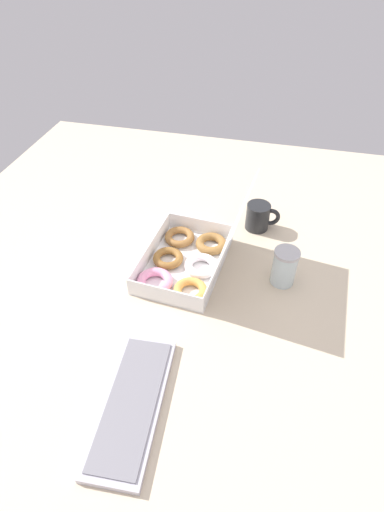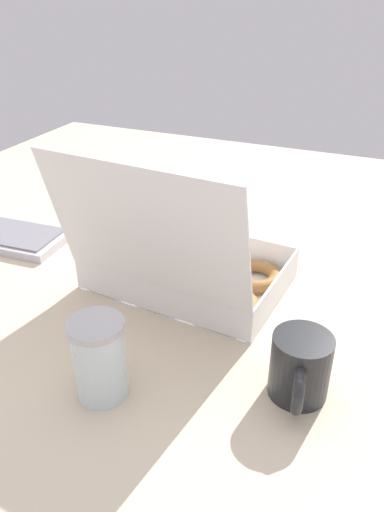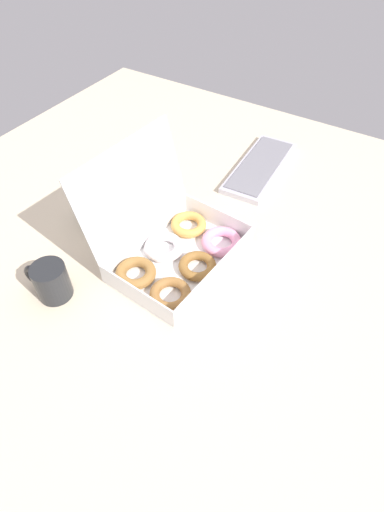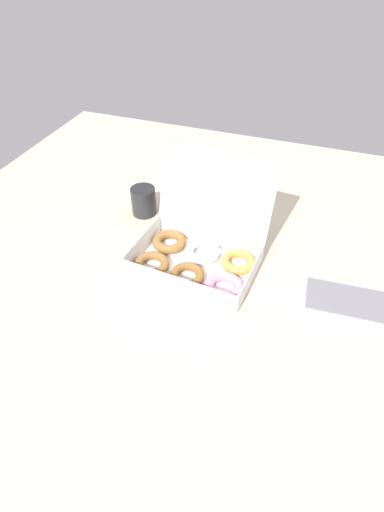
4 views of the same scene
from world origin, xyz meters
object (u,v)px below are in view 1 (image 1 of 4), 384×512
Objects in this scene: keyboard at (131,403)px; coffee_mug at (259,216)px; donut_box at (190,259)px; glass_jar at (284,267)px.

coffee_mug is (-73.49, 20.86, 3.78)cm from keyboard.
keyboard is (48.06, -2.36, -2.61)cm from donut_box.
glass_jar is (24.90, 10.20, 1.19)cm from coffee_mug.
keyboard is 76.49cm from coffee_mug.
keyboard is 57.88cm from glass_jar.
donut_box is 31.47cm from coffee_mug.
coffee_mug is 0.99× the size of glass_jar.
donut_box is 3.12× the size of coffee_mug.
donut_box is 3.10× the size of glass_jar.
donut_box reaches higher than glass_jar.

